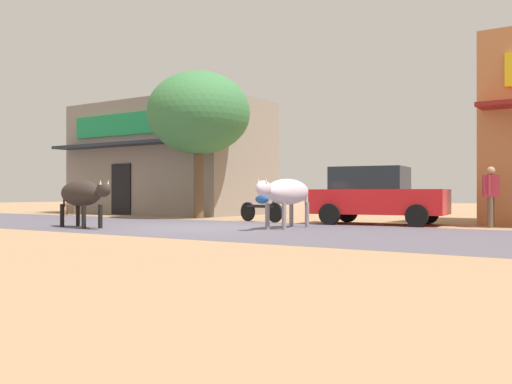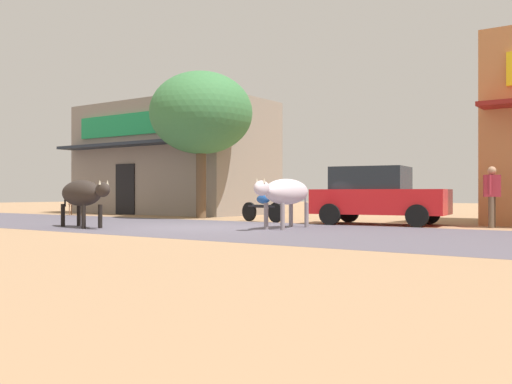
{
  "view_description": "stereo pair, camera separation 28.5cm",
  "coord_description": "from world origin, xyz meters",
  "px_view_note": "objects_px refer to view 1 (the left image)",
  "views": [
    {
      "loc": [
        9.74,
        -11.62,
        0.9
      ],
      "look_at": [
        0.82,
        1.55,
        0.92
      ],
      "focal_mm": 40.57,
      "sensor_mm": 36.0,
      "label": 1
    },
    {
      "loc": [
        9.98,
        -11.46,
        0.9
      ],
      "look_at": [
        0.82,
        1.55,
        0.92
      ],
      "focal_mm": 40.57,
      "sensor_mm": 36.0,
      "label": 2
    }
  ],
  "objects_px": {
    "parked_motorcycle": "(262,207)",
    "cow_near_brown": "(82,194)",
    "parked_hatchback_car": "(377,195)",
    "cafe_chair_near_tree": "(71,202)",
    "pedestrian_by_shop": "(491,192)",
    "roadside_tree": "(199,113)",
    "cow_far_dark": "(286,192)"
  },
  "relations": [
    {
      "from": "parked_motorcycle",
      "to": "pedestrian_by_shop",
      "type": "distance_m",
      "value": 6.65
    },
    {
      "from": "parked_hatchback_car",
      "to": "cow_near_brown",
      "type": "relative_size",
      "value": 1.53
    },
    {
      "from": "parked_motorcycle",
      "to": "cow_near_brown",
      "type": "distance_m",
      "value": 5.59
    },
    {
      "from": "cow_far_dark",
      "to": "pedestrian_by_shop",
      "type": "bearing_deg",
      "value": 38.44
    },
    {
      "from": "cow_far_dark",
      "to": "pedestrian_by_shop",
      "type": "xyz_separation_m",
      "value": [
        4.18,
        3.32,
        0.01
      ]
    },
    {
      "from": "cow_near_brown",
      "to": "cow_far_dark",
      "type": "distance_m",
      "value": 5.27
    },
    {
      "from": "roadside_tree",
      "to": "pedestrian_by_shop",
      "type": "distance_m",
      "value": 10.2
    },
    {
      "from": "parked_motorcycle",
      "to": "cow_far_dark",
      "type": "bearing_deg",
      "value": -46.02
    },
    {
      "from": "parked_motorcycle",
      "to": "cow_far_dark",
      "type": "xyz_separation_m",
      "value": [
        2.4,
        -2.49,
        0.45
      ]
    },
    {
      "from": "parked_hatchback_car",
      "to": "cow_near_brown",
      "type": "height_order",
      "value": "parked_hatchback_car"
    },
    {
      "from": "parked_motorcycle",
      "to": "cow_near_brown",
      "type": "xyz_separation_m",
      "value": [
        -2.15,
        -5.15,
        0.41
      ]
    },
    {
      "from": "cow_far_dark",
      "to": "cafe_chair_near_tree",
      "type": "relative_size",
      "value": 2.84
    },
    {
      "from": "parked_motorcycle",
      "to": "cafe_chair_near_tree",
      "type": "relative_size",
      "value": 1.94
    },
    {
      "from": "cow_near_brown",
      "to": "pedestrian_by_shop",
      "type": "height_order",
      "value": "pedestrian_by_shop"
    },
    {
      "from": "cow_near_brown",
      "to": "cafe_chair_near_tree",
      "type": "distance_m",
      "value": 8.97
    },
    {
      "from": "pedestrian_by_shop",
      "to": "cow_near_brown",
      "type": "bearing_deg",
      "value": -145.63
    },
    {
      "from": "pedestrian_by_shop",
      "to": "parked_motorcycle",
      "type": "bearing_deg",
      "value": -172.84
    },
    {
      "from": "pedestrian_by_shop",
      "to": "roadside_tree",
      "type": "bearing_deg",
      "value": 179.98
    },
    {
      "from": "cow_near_brown",
      "to": "parked_motorcycle",
      "type": "bearing_deg",
      "value": 67.33
    },
    {
      "from": "pedestrian_by_shop",
      "to": "parked_hatchback_car",
      "type": "bearing_deg",
      "value": -175.57
    },
    {
      "from": "cafe_chair_near_tree",
      "to": "parked_hatchback_car",
      "type": "bearing_deg",
      "value": 1.88
    },
    {
      "from": "parked_motorcycle",
      "to": "pedestrian_by_shop",
      "type": "height_order",
      "value": "pedestrian_by_shop"
    },
    {
      "from": "parked_motorcycle",
      "to": "cafe_chair_near_tree",
      "type": "height_order",
      "value": "parked_motorcycle"
    },
    {
      "from": "parked_motorcycle",
      "to": "pedestrian_by_shop",
      "type": "relative_size",
      "value": 1.13
    },
    {
      "from": "roadside_tree",
      "to": "parked_hatchback_car",
      "type": "xyz_separation_m",
      "value": [
        6.77,
        -0.24,
        -2.88
      ]
    },
    {
      "from": "parked_motorcycle",
      "to": "parked_hatchback_car",
      "type": "bearing_deg",
      "value": 9.47
    },
    {
      "from": "cow_near_brown",
      "to": "cow_far_dark",
      "type": "xyz_separation_m",
      "value": [
        4.55,
        2.66,
        0.03
      ]
    },
    {
      "from": "roadside_tree",
      "to": "parked_motorcycle",
      "type": "height_order",
      "value": "roadside_tree"
    },
    {
      "from": "cow_far_dark",
      "to": "pedestrian_by_shop",
      "type": "distance_m",
      "value": 5.34
    },
    {
      "from": "cow_far_dark",
      "to": "cafe_chair_near_tree",
      "type": "distance_m",
      "value": 12.07
    },
    {
      "from": "pedestrian_by_shop",
      "to": "cow_far_dark",
      "type": "bearing_deg",
      "value": -141.56
    },
    {
      "from": "parked_motorcycle",
      "to": "cafe_chair_near_tree",
      "type": "xyz_separation_m",
      "value": [
        -9.37,
        0.17,
        0.05
      ]
    }
  ]
}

